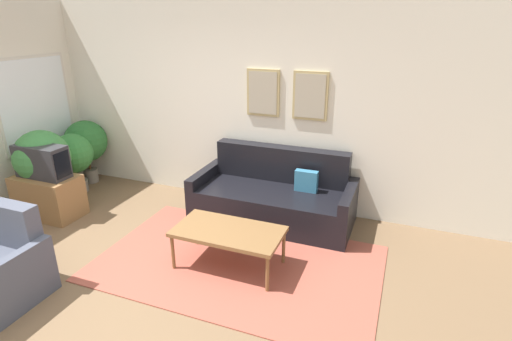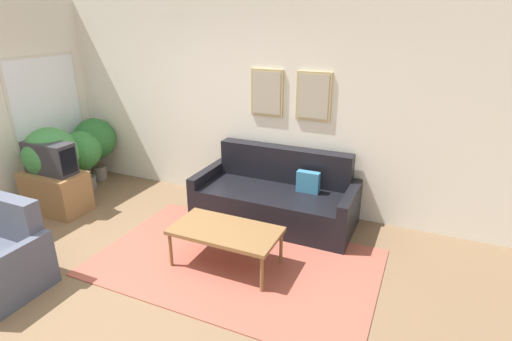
% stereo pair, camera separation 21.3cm
% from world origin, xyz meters
% --- Properties ---
extents(ground_plane, '(16.00, 16.00, 0.00)m').
position_xyz_m(ground_plane, '(0.00, 0.00, 0.00)').
color(ground_plane, brown).
extents(area_rug, '(2.95, 1.80, 0.01)m').
position_xyz_m(area_rug, '(0.87, 1.00, 0.01)').
color(area_rug, '#9E4C3D').
rests_on(area_rug, ground_plane).
extents(wall_back, '(8.00, 0.09, 2.70)m').
position_xyz_m(wall_back, '(0.01, 2.57, 1.35)').
color(wall_back, silver).
rests_on(wall_back, ground_plane).
extents(couch, '(2.01, 0.90, 0.89)m').
position_xyz_m(couch, '(0.90, 2.11, 0.30)').
color(couch, black).
rests_on(couch, ground_plane).
extents(coffee_table, '(1.11, 0.59, 0.43)m').
position_xyz_m(coffee_table, '(0.81, 0.93, 0.40)').
color(coffee_table, brown).
rests_on(coffee_table, ground_plane).
extents(tv_stand, '(0.83, 0.48, 0.55)m').
position_xyz_m(tv_stand, '(-1.88, 1.14, 0.27)').
color(tv_stand, olive).
rests_on(tv_stand, ground_plane).
extents(tv, '(0.69, 0.28, 0.42)m').
position_xyz_m(tv, '(-1.88, 1.14, 0.76)').
color(tv, '#2D2D33').
rests_on(tv, tv_stand).
extents(potted_plant_tall, '(0.71, 0.71, 1.09)m').
position_xyz_m(potted_plant_tall, '(-2.06, 1.30, 0.71)').
color(potted_plant_tall, beige).
rests_on(potted_plant_tall, ground_plane).
extents(potted_plant_by_window, '(0.64, 0.64, 0.99)m').
position_xyz_m(potted_plant_by_window, '(-2.21, 2.24, 0.66)').
color(potted_plant_by_window, slate).
rests_on(potted_plant_by_window, ground_plane).
extents(potted_plant_small, '(0.58, 0.58, 0.89)m').
position_xyz_m(potted_plant_small, '(-2.13, 1.87, 0.56)').
color(potted_plant_small, slate).
rests_on(potted_plant_small, ground_plane).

